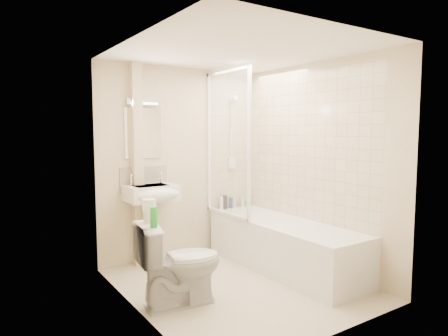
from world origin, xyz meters
TOP-DOWN VIEW (x-y plane):
  - floor at (0.00, 0.00)m, footprint 2.50×2.50m
  - wall_back at (0.00, 1.25)m, footprint 2.20×0.02m
  - wall_left at (-1.10, 0.00)m, footprint 0.02×2.50m
  - wall_right at (1.10, 0.00)m, footprint 0.02×2.50m
  - ceiling at (0.00, 0.00)m, footprint 2.20×2.50m
  - tile_back at (0.75, 1.24)m, footprint 0.70×0.01m
  - tile_right at (1.09, 0.13)m, footprint 0.01×2.10m
  - pipe_boxing at (-0.62, 1.19)m, footprint 0.12×0.12m
  - splashback at (-0.52, 1.24)m, footprint 0.60×0.02m
  - mirror at (-0.52, 1.24)m, footprint 0.46×0.01m
  - strip_light at (-0.52, 1.22)m, footprint 0.42×0.07m
  - bathtub at (0.75, 0.13)m, footprint 0.70×2.10m
  - shower_screen at (0.40, 0.80)m, footprint 0.04×0.92m
  - shower_fixture at (0.75, 1.19)m, footprint 0.10×0.16m
  - pedestal_sink at (-0.52, 1.01)m, footprint 0.58×0.51m
  - bottle_white_a at (0.55, 1.16)m, footprint 0.05×0.05m
  - bottle_black_b at (0.61, 1.16)m, footprint 0.06×0.06m
  - bottle_blue at (0.70, 1.16)m, footprint 0.04×0.04m
  - bottle_cream at (0.76, 1.16)m, footprint 0.05×0.05m
  - bottle_white_b at (0.91, 1.16)m, footprint 0.05×0.05m
  - bottle_green at (0.95, 1.16)m, footprint 0.07×0.07m
  - toilet at (-0.72, -0.07)m, footprint 0.64×0.89m
  - toilet_roll_lower at (-0.96, 0.03)m, footprint 0.12×0.12m
  - toilet_roll_upper at (-0.98, 0.02)m, footprint 0.12×0.12m
  - green_bottle at (-1.02, -0.18)m, footprint 0.06×0.06m

SIDE VIEW (x-z plane):
  - floor at x=0.00m, z-range 0.00..0.00m
  - bathtub at x=0.75m, z-range 0.01..0.56m
  - toilet at x=-0.72m, z-range 0.00..0.79m
  - bottle_green at x=0.95m, z-range 0.55..0.63m
  - bottle_white_b at x=0.91m, z-range 0.55..0.68m
  - bottle_blue at x=0.70m, z-range 0.55..0.70m
  - bottle_cream at x=0.76m, z-range 0.55..0.70m
  - bottle_white_a at x=0.55m, z-range 0.55..0.72m
  - bottle_black_b at x=0.61m, z-range 0.55..0.74m
  - pedestal_sink at x=-0.52m, z-range 0.23..1.33m
  - toilet_roll_lower at x=-0.96m, z-range 0.79..0.89m
  - green_bottle at x=-1.02m, z-range 0.79..0.97m
  - toilet_roll_upper at x=-0.98m, z-range 0.89..1.00m
  - splashback at x=-0.52m, z-range 0.88..1.18m
  - wall_back at x=0.00m, z-range 0.00..2.40m
  - wall_left at x=-1.10m, z-range 0.00..2.40m
  - wall_right at x=1.10m, z-range 0.00..2.40m
  - pipe_boxing at x=-0.62m, z-range 0.00..2.40m
  - tile_back at x=0.75m, z-range 0.55..2.30m
  - tile_right at x=1.09m, z-range 0.55..2.30m
  - shower_screen at x=0.40m, z-range 0.55..2.35m
  - shower_fixture at x=0.75m, z-range 1.05..2.04m
  - mirror at x=-0.52m, z-range 1.28..1.88m
  - strip_light at x=-0.52m, z-range 1.92..1.98m
  - ceiling at x=0.00m, z-range 2.39..2.41m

